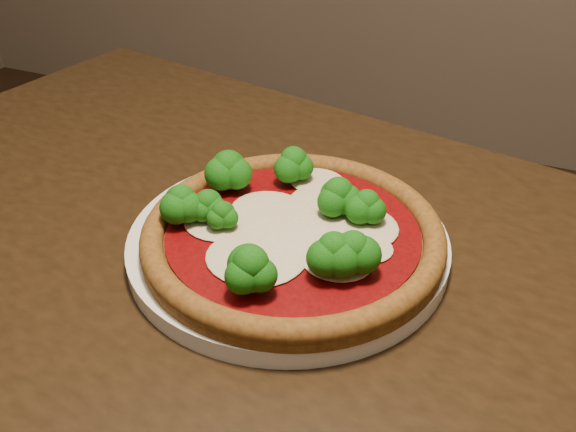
% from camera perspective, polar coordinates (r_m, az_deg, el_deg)
% --- Properties ---
extents(dining_table, '(1.38, 0.99, 0.75)m').
position_cam_1_polar(dining_table, '(0.62, 1.85, -15.66)').
color(dining_table, black).
rests_on(dining_table, floor).
extents(plate, '(0.30, 0.30, 0.02)m').
position_cam_1_polar(plate, '(0.62, 0.00, -2.39)').
color(plate, silver).
rests_on(plate, dining_table).
extents(pizza, '(0.28, 0.28, 0.06)m').
position_cam_1_polar(pizza, '(0.59, 0.22, -1.19)').
color(pizza, brown).
rests_on(pizza, plate).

